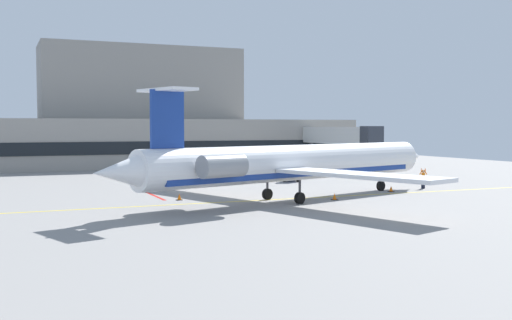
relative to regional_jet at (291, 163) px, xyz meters
The scene contains 12 objects.
ground 3.34m from the regional_jet, 132.56° to the left, with size 120.00×120.00×0.11m.
terminal_building 50.21m from the regional_jet, 93.44° to the left, with size 72.21×17.28×18.40m.
jet_bridge_west 38.36m from the regional_jet, 53.25° to the left, with size 2.40×19.02×6.06m.
regional_jet is the anchor object (origin of this frame).
baggage_tug 33.01m from the regional_jet, 60.13° to the left, with size 1.92×2.92×2.04m.
pushback_tractor 25.72m from the regional_jet, 61.84° to the left, with size 3.30×3.25×1.88m.
belt_loader 17.84m from the regional_jet, 63.90° to the left, with size 2.85×3.71×2.06m.
fuel_tank 36.96m from the regional_jet, 70.07° to the left, with size 6.67×2.27×2.62m.
marshaller 16.68m from the regional_jet, 13.24° to the left, with size 0.83×0.34×1.95m.
safety_cone_alpha 12.14m from the regional_jet, 12.55° to the left, with size 0.47×0.47×0.55m.
safety_cone_bravo 9.50m from the regional_jet, 154.60° to the left, with size 0.47×0.47×0.55m.
safety_cone_charlie 4.59m from the regional_jet, 14.26° to the right, with size 0.47×0.47×0.55m.
Camera 1 is at (-20.97, -45.29, 6.00)m, focal length 43.09 mm.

